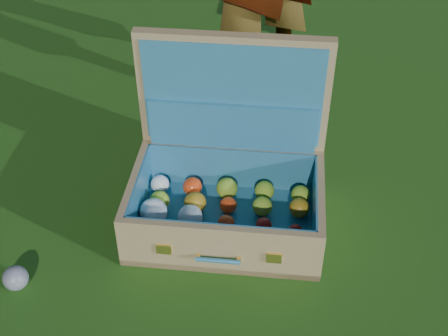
# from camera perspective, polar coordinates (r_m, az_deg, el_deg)

# --- Properties ---
(ground) EXTENTS (60.00, 60.00, 0.00)m
(ground) POSITION_cam_1_polar(r_m,az_deg,el_deg) (1.81, -2.04, -8.99)
(ground) COLOR #215114
(ground) RESTS_ON ground
(stray_ball) EXTENTS (0.07, 0.07, 0.07)m
(stray_ball) POSITION_cam_1_polar(r_m,az_deg,el_deg) (1.83, -18.52, -9.53)
(stray_ball) COLOR teal
(stray_ball) RESTS_ON ground
(suitcase) EXTENTS (0.64, 0.51, 0.55)m
(suitcase) POSITION_cam_1_polar(r_m,az_deg,el_deg) (1.87, 0.20, -0.62)
(suitcase) COLOR tan
(suitcase) RESTS_ON ground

